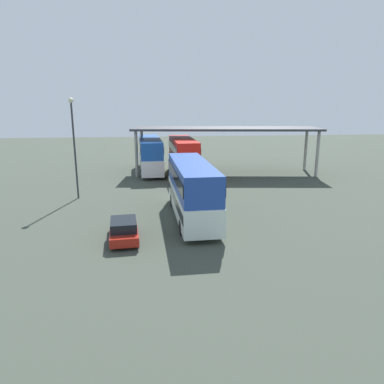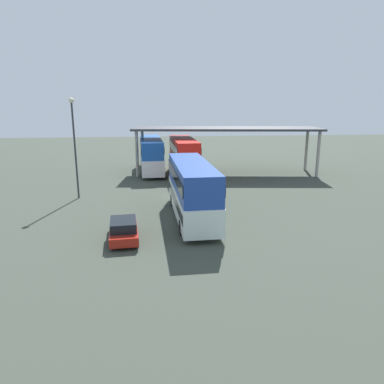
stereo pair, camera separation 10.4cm
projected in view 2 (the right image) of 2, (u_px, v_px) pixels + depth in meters
name	position (u px, v px, depth m)	size (l,w,h in m)	color
ground_plane	(201.00, 227.00, 24.77)	(140.00, 140.00, 0.00)	#3A4238
double_decker_main	(192.00, 188.00, 26.16)	(2.93, 10.86, 4.16)	silver
parked_hatchback	(124.00, 229.00, 22.30)	(2.04, 4.15, 1.35)	maroon
double_decker_near_canopy	(151.00, 154.00, 44.19)	(3.05, 11.17, 4.15)	white
double_decker_mid_row	(184.00, 156.00, 41.66)	(2.88, 10.34, 4.35)	orange
depot_canopy	(226.00, 131.00, 42.64)	(22.50, 8.25, 5.50)	#33353A
lamppost_tall	(74.00, 137.00, 31.05)	(0.44, 0.44, 8.78)	#33353A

